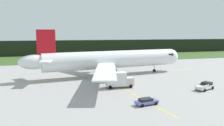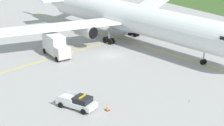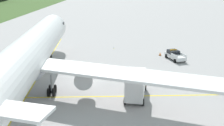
{
  "view_description": "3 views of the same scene",
  "coord_description": "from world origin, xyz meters",
  "px_view_note": "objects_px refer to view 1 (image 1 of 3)",
  "views": [
    {
      "loc": [
        -21.32,
        -59.16,
        13.55
      ],
      "look_at": [
        -3.24,
        6.11,
        4.25
      ],
      "focal_mm": 35.27,
      "sensor_mm": 36.0,
      "label": 1
    },
    {
      "loc": [
        52.54,
        -38.57,
        23.55
      ],
      "look_at": [
        7.89,
        -5.32,
        2.11
      ],
      "focal_mm": 61.4,
      "sensor_mm": 36.0,
      "label": 2
    },
    {
      "loc": [
        -42.92,
        -8.18,
        16.49
      ],
      "look_at": [
        3.95,
        -3.77,
        2.02
      ],
      "focal_mm": 46.65,
      "sensor_mm": 36.0,
      "label": 3
    }
  ],
  "objects_px": {
    "airliner": "(110,60)",
    "apron_cone": "(207,85)",
    "staff_car": "(146,101)",
    "ops_pickup_truck": "(205,86)",
    "catering_truck": "(119,80)"
  },
  "relations": [
    {
      "from": "ops_pickup_truck",
      "to": "apron_cone",
      "type": "relative_size",
      "value": 8.04
    },
    {
      "from": "staff_car",
      "to": "apron_cone",
      "type": "relative_size",
      "value": 6.49
    },
    {
      "from": "airliner",
      "to": "staff_car",
      "type": "height_order",
      "value": "airliner"
    },
    {
      "from": "ops_pickup_truck",
      "to": "catering_truck",
      "type": "distance_m",
      "value": 20.92
    },
    {
      "from": "airliner",
      "to": "apron_cone",
      "type": "height_order",
      "value": "airliner"
    },
    {
      "from": "staff_car",
      "to": "catering_truck",
      "type": "bearing_deg",
      "value": 94.65
    },
    {
      "from": "airliner",
      "to": "catering_truck",
      "type": "xyz_separation_m",
      "value": [
        -2.01,
        -15.79,
        -2.98
      ]
    },
    {
      "from": "airliner",
      "to": "apron_cone",
      "type": "xyz_separation_m",
      "value": [
        20.25,
        -20.58,
        -4.62
      ]
    },
    {
      "from": "airliner",
      "to": "apron_cone",
      "type": "relative_size",
      "value": 75.34
    },
    {
      "from": "airliner",
      "to": "apron_cone",
      "type": "distance_m",
      "value": 29.24
    },
    {
      "from": "ops_pickup_truck",
      "to": "staff_car",
      "type": "bearing_deg",
      "value": -160.01
    },
    {
      "from": "airliner",
      "to": "apron_cone",
      "type": "bearing_deg",
      "value": -45.47
    },
    {
      "from": "apron_cone",
      "to": "staff_car",
      "type": "bearing_deg",
      "value": -156.01
    },
    {
      "from": "airliner",
      "to": "catering_truck",
      "type": "distance_m",
      "value": 16.19
    },
    {
      "from": "airliner",
      "to": "staff_car",
      "type": "distance_m",
      "value": 30.29
    }
  ]
}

